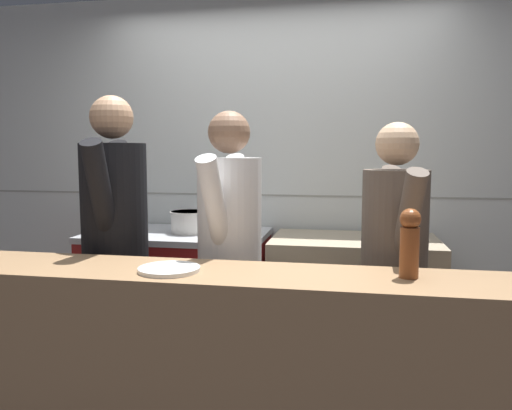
# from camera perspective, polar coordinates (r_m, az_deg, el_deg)

# --- Properties ---
(wall_back_tiled) EXTENTS (8.00, 0.06, 2.60)m
(wall_back_tiled) POSITION_cam_1_polar(r_m,az_deg,el_deg) (3.67, 2.44, 3.50)
(wall_back_tiled) COLOR silver
(wall_back_tiled) RESTS_ON ground_plane
(oven_range) EXTENTS (1.22, 0.71, 0.92)m
(oven_range) POSITION_cam_1_polar(r_m,az_deg,el_deg) (3.58, -8.80, -10.33)
(oven_range) COLOR maroon
(oven_range) RESTS_ON ground_plane
(prep_counter) EXTENTS (1.06, 0.65, 0.91)m
(prep_counter) POSITION_cam_1_polar(r_m,az_deg,el_deg) (3.38, 11.06, -11.43)
(prep_counter) COLOR gray
(prep_counter) RESTS_ON ground_plane
(pass_counter) EXTENTS (3.05, 0.45, 0.95)m
(pass_counter) POSITION_cam_1_polar(r_m,az_deg,el_deg) (2.34, -5.39, -19.02)
(pass_counter) COLOR #93704C
(pass_counter) RESTS_ON ground_plane
(stock_pot) EXTENTS (0.27, 0.27, 0.15)m
(stock_pot) POSITION_cam_1_polar(r_m,az_deg,el_deg) (3.42, -7.54, -1.85)
(stock_pot) COLOR beige
(stock_pot) RESTS_ON oven_range
(mixing_bowl_steel) EXTENTS (0.25, 0.25, 0.10)m
(mixing_bowl_steel) POSITION_cam_1_polar(r_m,az_deg,el_deg) (3.27, 15.61, -2.98)
(mixing_bowl_steel) COLOR #B7BABF
(mixing_bowl_steel) RESTS_ON prep_counter
(plated_dish_main) EXTENTS (0.27, 0.27, 0.02)m
(plated_dish_main) POSITION_cam_1_polar(r_m,az_deg,el_deg) (2.19, -9.89, -7.24)
(plated_dish_main) COLOR white
(plated_dish_main) RESTS_ON pass_counter
(pepper_mill) EXTENTS (0.09, 0.09, 0.28)m
(pepper_mill) POSITION_cam_1_polar(r_m,az_deg,el_deg) (2.12, 17.15, -4.01)
(pepper_mill) COLOR brown
(pepper_mill) RESTS_ON pass_counter
(chef_head_cook) EXTENTS (0.41, 0.78, 1.77)m
(chef_head_cook) POSITION_cam_1_polar(r_m,az_deg,el_deg) (2.88, -15.79, -3.74)
(chef_head_cook) COLOR black
(chef_head_cook) RESTS_ON ground_plane
(chef_sous) EXTENTS (0.38, 0.74, 1.68)m
(chef_sous) POSITION_cam_1_polar(r_m,az_deg,el_deg) (2.68, -3.02, -5.34)
(chef_sous) COLOR black
(chef_sous) RESTS_ON ground_plane
(chef_line) EXTENTS (0.39, 0.70, 1.61)m
(chef_line) POSITION_cam_1_polar(r_m,az_deg,el_deg) (2.63, 15.46, -6.60)
(chef_line) COLOR black
(chef_line) RESTS_ON ground_plane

